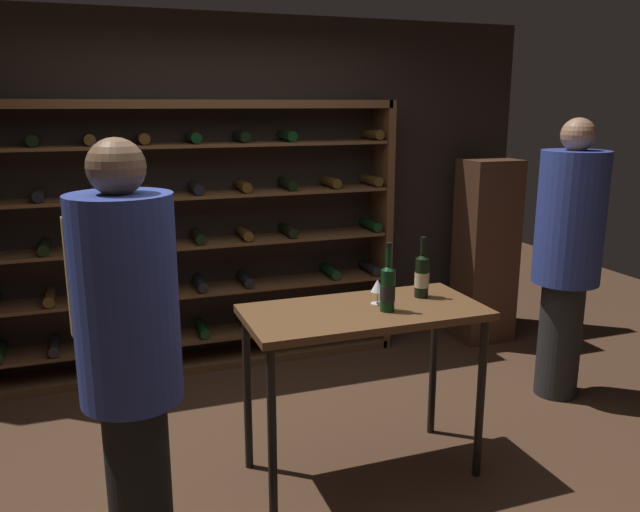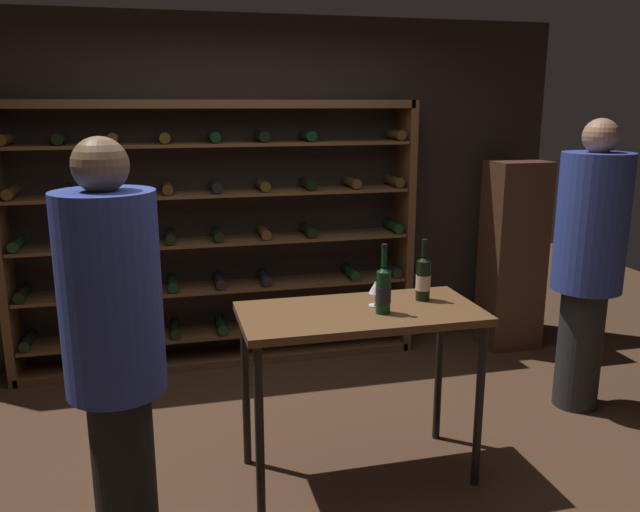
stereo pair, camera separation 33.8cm
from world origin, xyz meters
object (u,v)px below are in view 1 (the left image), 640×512
(wine_glass_stemmed_center, at_px, (378,287))
(person_guest_blue_shirt, at_px, (129,345))
(wine_bottle_red_label, at_px, (388,287))
(person_bystander_dark_jacket, at_px, (568,248))
(wine_rack, at_px, (195,240))
(tasting_table, at_px, (364,328))
(display_cabinet, at_px, (486,251))
(wine_bottle_gold_foil, at_px, (422,275))

(wine_glass_stemmed_center, bearing_deg, person_guest_blue_shirt, -163.21)
(wine_glass_stemmed_center, bearing_deg, wine_bottle_red_label, -89.64)
(person_bystander_dark_jacket, bearing_deg, wine_glass_stemmed_center, -104.93)
(wine_rack, height_order, wine_glass_stemmed_center, wine_rack)
(wine_rack, height_order, wine_bottle_red_label, wine_rack)
(tasting_table, bearing_deg, wine_glass_stemmed_center, 25.89)
(person_bystander_dark_jacket, bearing_deg, wine_rack, -149.43)
(tasting_table, height_order, display_cabinet, display_cabinet)
(wine_rack, xyz_separation_m, wine_bottle_red_label, (0.68, -1.83, 0.07))
(tasting_table, relative_size, wine_bottle_red_label, 3.48)
(wine_bottle_red_label, bearing_deg, wine_bottle_gold_foil, 28.90)
(person_bystander_dark_jacket, height_order, display_cabinet, person_bystander_dark_jacket)
(wine_glass_stemmed_center, bearing_deg, wine_bottle_gold_foil, 7.21)
(tasting_table, bearing_deg, wine_bottle_gold_foil, 12.27)
(person_guest_blue_shirt, height_order, display_cabinet, person_guest_blue_shirt)
(wine_rack, height_order, wine_bottle_gold_foil, wine_rack)
(display_cabinet, distance_m, wine_bottle_red_label, 2.36)
(person_bystander_dark_jacket, bearing_deg, tasting_table, -104.20)
(display_cabinet, relative_size, wine_glass_stemmed_center, 11.28)
(person_guest_blue_shirt, height_order, wine_bottle_gold_foil, person_guest_blue_shirt)
(wine_rack, bearing_deg, person_bystander_dark_jacket, -30.55)
(wine_rack, bearing_deg, wine_glass_stemmed_center, -68.22)
(wine_rack, bearing_deg, wine_bottle_gold_foil, -60.04)
(tasting_table, distance_m, display_cabinet, 2.36)
(tasting_table, bearing_deg, wine_bottle_red_label, -37.25)
(display_cabinet, bearing_deg, person_bystander_dark_jacket, -96.73)
(person_guest_blue_shirt, height_order, wine_glass_stemmed_center, person_guest_blue_shirt)
(person_guest_blue_shirt, distance_m, wine_bottle_gold_foil, 1.62)
(wine_bottle_gold_foil, bearing_deg, wine_glass_stemmed_center, -172.79)
(wine_rack, relative_size, person_guest_blue_shirt, 1.65)
(wine_bottle_red_label, bearing_deg, wine_glass_stemmed_center, 90.36)
(wine_rack, relative_size, person_bystander_dark_jacket, 1.61)
(person_bystander_dark_jacket, bearing_deg, wine_bottle_red_label, -100.86)
(person_bystander_dark_jacket, relative_size, wine_glass_stemmed_center, 13.89)
(tasting_table, height_order, wine_bottle_gold_foil, wine_bottle_gold_foil)
(display_cabinet, height_order, wine_bottle_gold_foil, display_cabinet)
(wine_bottle_gold_foil, xyz_separation_m, wine_glass_stemmed_center, (-0.28, -0.04, -0.03))
(display_cabinet, relative_size, wine_bottle_red_label, 4.29)
(display_cabinet, xyz_separation_m, wine_bottle_gold_foil, (-1.41, -1.46, 0.29))
(person_guest_blue_shirt, bearing_deg, wine_bottle_red_label, -87.48)
(wine_rack, xyz_separation_m, tasting_table, (0.59, -1.76, -0.17))
(wine_bottle_gold_foil, bearing_deg, wine_bottle_red_label, -151.10)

